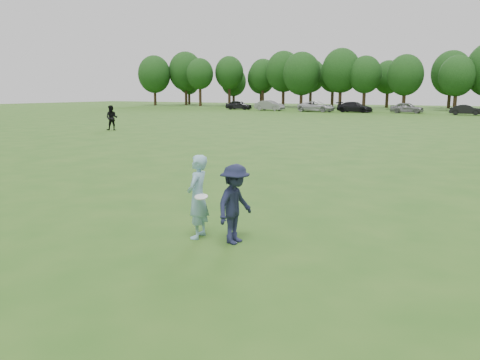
% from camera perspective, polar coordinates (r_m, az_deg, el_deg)
% --- Properties ---
extents(ground, '(200.00, 200.00, 0.00)m').
position_cam_1_polar(ground, '(10.00, -3.86, -6.92)').
color(ground, '#295618').
rests_on(ground, ground).
extents(thrower, '(0.54, 0.71, 1.76)m').
position_cam_1_polar(thrower, '(9.75, -5.18, -2.05)').
color(thrower, '#87B8D1').
rests_on(thrower, ground).
extents(defender, '(0.65, 1.08, 1.62)m').
position_cam_1_polar(defender, '(9.38, -0.61, -2.95)').
color(defender, '#191D38').
rests_on(defender, ground).
extents(player_far_a, '(1.17, 1.07, 1.95)m').
position_cam_1_polar(player_far_a, '(38.14, -15.36, 7.31)').
color(player_far_a, black).
rests_on(player_far_a, ground).
extents(car_a, '(4.50, 2.01, 1.50)m').
position_cam_1_polar(car_a, '(78.66, -0.14, 9.13)').
color(car_a, black).
rests_on(car_a, ground).
extents(car_b, '(4.89, 2.06, 1.57)m').
position_cam_1_polar(car_b, '(74.75, 3.64, 9.05)').
color(car_b, slate).
rests_on(car_b, ground).
extents(car_c, '(5.73, 3.02, 1.54)m').
position_cam_1_polar(car_c, '(71.02, 9.31, 8.82)').
color(car_c, '#B9B9BE').
rests_on(car_c, ground).
extents(car_d, '(5.41, 2.79, 1.50)m').
position_cam_1_polar(car_d, '(70.27, 13.82, 8.62)').
color(car_d, black).
rests_on(car_d, ground).
extents(car_e, '(4.49, 1.94, 1.51)m').
position_cam_1_polar(car_e, '(69.71, 19.69, 8.30)').
color(car_e, gray).
rests_on(car_e, ground).
extents(car_f, '(3.96, 1.39, 1.31)m').
position_cam_1_polar(car_f, '(67.07, 25.87, 7.69)').
color(car_f, black).
rests_on(car_f, ground).
extents(disc_in_play, '(0.27, 0.27, 0.09)m').
position_cam_1_polar(disc_in_play, '(9.45, -4.76, -2.07)').
color(disc_in_play, white).
rests_on(disc_in_play, ground).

